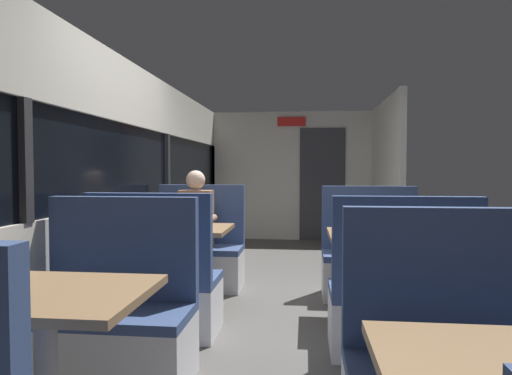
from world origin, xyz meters
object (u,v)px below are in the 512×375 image
bench_rear_aisle_facing_end (400,308)px  seated_passenger (197,239)px  dining_table_mid_window (180,238)px  bench_mid_window_facing_entry (198,257)px  dining_table_near_window (45,313)px  bench_near_window_facing_entry (113,327)px  dining_table_rear_aisle (383,245)px  bench_mid_window_facing_end (156,292)px  bench_rear_aisle_facing_entry (371,264)px

bench_rear_aisle_facing_end → seated_passenger: seated_passenger is taller
dining_table_mid_window → bench_mid_window_facing_entry: size_ratio=0.82×
dining_table_near_window → seated_passenger: seated_passenger is taller
bench_near_window_facing_entry → dining_table_rear_aisle: 2.22m
dining_table_mid_window → dining_table_rear_aisle: (1.79, -0.20, 0.00)m
dining_table_mid_window → bench_mid_window_facing_end: 0.77m
dining_table_mid_window → bench_mid_window_facing_end: bench_mid_window_facing_end is taller
seated_passenger → dining_table_mid_window: bearing=-90.0°
bench_mid_window_facing_end → bench_rear_aisle_facing_end: size_ratio=1.00×
bench_near_window_facing_entry → seated_passenger: size_ratio=0.87×
dining_table_near_window → bench_rear_aisle_facing_end: (1.79, 1.27, -0.31)m
bench_mid_window_facing_end → bench_rear_aisle_facing_end: (1.79, -0.20, 0.00)m
bench_rear_aisle_facing_end → bench_rear_aisle_facing_entry: (0.00, 1.40, 0.00)m
dining_table_near_window → bench_near_window_facing_entry: bench_near_window_facing_entry is taller
bench_rear_aisle_facing_entry → seated_passenger: (-1.79, 0.13, 0.21)m
seated_passenger → bench_mid_window_facing_entry: bearing=90.0°
bench_mid_window_facing_end → dining_table_mid_window: bearing=90.0°
dining_table_near_window → bench_mid_window_facing_entry: size_ratio=0.82×
bench_near_window_facing_entry → seated_passenger: seated_passenger is taller
dining_table_mid_window → bench_mid_window_facing_entry: bench_mid_window_facing_entry is taller
dining_table_near_window → bench_mid_window_facing_entry: (0.00, 2.87, -0.31)m
bench_mid_window_facing_entry → bench_rear_aisle_facing_end: bearing=-41.8°
dining_table_mid_window → bench_mid_window_facing_entry: 0.77m
bench_near_window_facing_entry → seated_passenger: 2.11m
dining_table_near_window → dining_table_mid_window: (0.00, 2.17, 0.00)m
bench_near_window_facing_entry → bench_rear_aisle_facing_end: same height
dining_table_near_window → bench_rear_aisle_facing_entry: size_ratio=0.82×
dining_table_near_window → bench_mid_window_facing_entry: bearing=90.0°
bench_mid_window_facing_end → dining_table_rear_aisle: 1.88m
bench_rear_aisle_facing_end → dining_table_near_window: bearing=-144.6°
dining_table_near_window → bench_rear_aisle_facing_entry: 3.23m
bench_mid_window_facing_end → bench_rear_aisle_facing_entry: (1.79, 1.20, 0.00)m
bench_near_window_facing_entry → bench_mid_window_facing_end: size_ratio=1.00×
bench_near_window_facing_entry → bench_mid_window_facing_entry: size_ratio=1.00×
bench_mid_window_facing_entry → dining_table_mid_window: bearing=-90.0°
seated_passenger → bench_near_window_facing_entry: bearing=-90.0°
dining_table_near_window → bench_near_window_facing_entry: size_ratio=0.82×
bench_rear_aisle_facing_end → seated_passenger: size_ratio=0.87×
dining_table_near_window → bench_near_window_facing_entry: 0.77m
dining_table_near_window → bench_mid_window_facing_end: bearing=90.0°
dining_table_near_window → dining_table_rear_aisle: bearing=47.8°
bench_near_window_facing_entry → bench_mid_window_facing_end: (0.00, 0.77, 0.00)m
seated_passenger → dining_table_rear_aisle: bearing=-24.8°
bench_near_window_facing_entry → bench_mid_window_facing_entry: (0.00, 2.17, 0.00)m
bench_rear_aisle_facing_entry → bench_mid_window_facing_end: bearing=-146.2°
bench_rear_aisle_facing_end → bench_rear_aisle_facing_entry: size_ratio=1.00×
bench_mid_window_facing_end → seated_passenger: 1.34m
dining_table_rear_aisle → bench_rear_aisle_facing_entry: bench_rear_aisle_facing_entry is taller
dining_table_mid_window → bench_rear_aisle_facing_end: (1.79, -0.90, -0.31)m
bench_near_window_facing_entry → bench_mid_window_facing_entry: 2.17m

